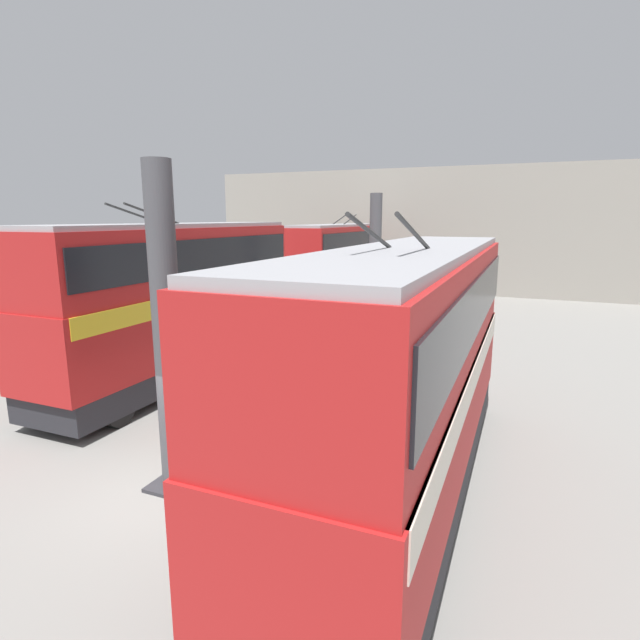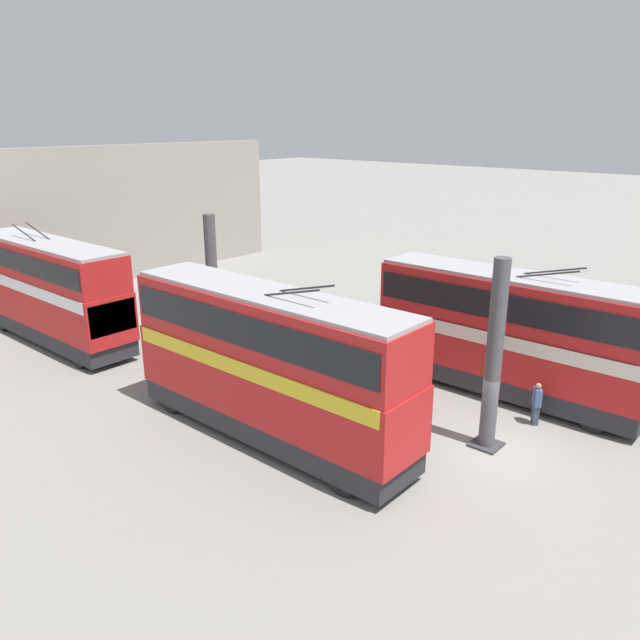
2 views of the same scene
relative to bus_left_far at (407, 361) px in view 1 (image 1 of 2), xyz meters
The scene contains 10 objects.
ground_plane 5.64m from the bus_left_far, 112.62° to the left, with size 240.00×240.00×0.00m, color gray.
depot_back_wall 28.97m from the bus_left_far, ahead, with size 0.50×36.00×9.16m.
support_column_near 4.75m from the bus_left_far, 108.43° to the left, with size 0.99×0.99×6.64m.
support_column_far 13.66m from the bus_left_far, 19.21° to the left, with size 0.99×0.99×6.64m.
bus_left_far is the anchor object (origin of this frame).
bus_right_near 10.08m from the bus_left_far, 63.06° to the left, with size 11.46×2.54×5.99m.
bus_right_far 21.78m from the bus_left_far, 24.36° to the left, with size 11.00×2.54×5.78m.
person_by_left_row 3.44m from the bus_left_far, 138.76° to the left, with size 0.45×0.48×1.65m.
person_aisle_midway 7.66m from the bus_left_far, 45.71° to the left, with size 0.45×0.48×1.66m.
oil_drum 5.20m from the bus_left_far, 36.98° to the left, with size 0.65×0.65×0.94m.
Camera 1 is at (-7.33, -6.51, 5.56)m, focal length 28.00 mm.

